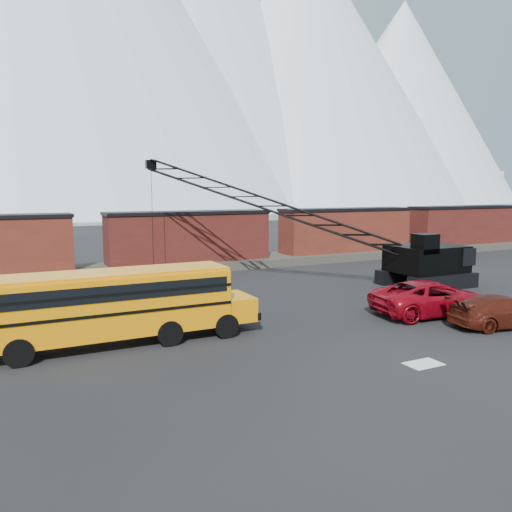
% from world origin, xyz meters
% --- Properties ---
extents(ground, '(160.00, 160.00, 0.00)m').
position_xyz_m(ground, '(0.00, 0.00, 0.00)').
color(ground, black).
rests_on(ground, ground).
extents(mountain_ridge, '(800.00, 340.00, 240.00)m').
position_xyz_m(mountain_ridge, '(6.20, 282.78, 92.57)').
color(mountain_ridge, white).
rests_on(mountain_ridge, ground).
extents(gravel_berm, '(120.00, 5.00, 0.70)m').
position_xyz_m(gravel_berm, '(0.00, 22.00, 0.35)').
color(gravel_berm, '#47433A').
rests_on(gravel_berm, ground).
extents(boxcar_mid, '(13.70, 3.10, 4.17)m').
position_xyz_m(boxcar_mid, '(0.00, 22.00, 2.76)').
color(boxcar_mid, '#501716').
rests_on(boxcar_mid, gravel_berm).
extents(boxcar_east_near, '(13.70, 3.10, 4.17)m').
position_xyz_m(boxcar_east_near, '(16.00, 22.00, 2.76)').
color(boxcar_east_near, '#461914').
rests_on(boxcar_east_near, gravel_berm).
extents(boxcar_east_far, '(13.70, 3.10, 4.17)m').
position_xyz_m(boxcar_east_far, '(32.00, 22.00, 2.76)').
color(boxcar_east_far, '#501716').
rests_on(boxcar_east_far, gravel_berm).
extents(snow_patch, '(1.40, 0.90, 0.02)m').
position_xyz_m(snow_patch, '(0.50, -4.00, 0.01)').
color(snow_patch, silver).
rests_on(snow_patch, ground).
extents(school_bus, '(11.65, 2.65, 3.19)m').
position_xyz_m(school_bus, '(-9.36, 3.63, 1.79)').
color(school_bus, orange).
rests_on(school_bus, ground).
extents(red_pickup, '(6.90, 3.86, 1.82)m').
position_xyz_m(red_pickup, '(6.53, 1.54, 0.91)').
color(red_pickup, maroon).
rests_on(red_pickup, ground).
extents(maroon_suv, '(5.61, 3.20, 1.53)m').
position_xyz_m(maroon_suv, '(7.79, -1.74, 0.77)').
color(maroon_suv, '#43140C').
rests_on(maroon_suv, ground).
extents(crawler_crane, '(19.77, 12.56, 8.89)m').
position_xyz_m(crawler_crane, '(3.41, 12.72, 5.33)').
color(crawler_crane, black).
rests_on(crawler_crane, ground).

